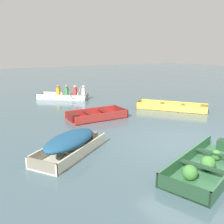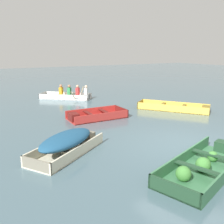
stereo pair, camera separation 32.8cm
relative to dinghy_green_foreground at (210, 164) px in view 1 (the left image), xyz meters
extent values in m
plane|color=#47606B|center=(0.87, 1.50, -0.14)|extent=(80.00, 80.00, 0.00)
cube|color=#387047|center=(-0.03, -0.02, -0.12)|extent=(3.57, 2.18, 0.04)
cube|color=#387047|center=(-0.21, 0.53, 0.03)|extent=(3.22, 1.06, 0.34)
cube|color=#1E3D27|center=(-1.61, -0.52, 0.03)|extent=(0.42, 1.18, 0.34)
cube|color=#1E3D27|center=(0.45, 0.13, 0.12)|extent=(0.49, 1.12, 0.04)
cube|color=#1E3D27|center=(-0.51, -0.18, 0.12)|extent=(0.49, 1.12, 0.04)
sphere|color=#428438|center=(0.52, 0.18, 0.05)|extent=(0.29, 0.29, 0.29)
sphere|color=#428438|center=(-0.19, -0.09, 0.09)|extent=(0.37, 0.37, 0.37)
sphere|color=#428438|center=(-0.96, -0.17, 0.08)|extent=(0.36, 0.36, 0.36)
cube|color=#AD2D28|center=(-0.09, 5.87, -0.12)|extent=(2.63, 1.30, 0.04)
cube|color=#AD2D28|center=(-0.11, 5.29, 0.04)|extent=(2.59, 0.14, 0.36)
cube|color=#AD2D28|center=(-0.07, 6.46, 0.04)|extent=(2.59, 0.14, 0.36)
cube|color=maroon|center=(1.18, 5.83, 0.04)|extent=(0.09, 1.22, 0.36)
cube|color=maroon|center=(-1.20, 5.91, 0.06)|extent=(0.38, 0.56, 0.33)
cube|color=maroon|center=(-0.48, 5.89, 0.14)|extent=(0.20, 1.12, 0.04)
cube|color=maroon|center=(0.30, 5.86, 0.14)|extent=(0.20, 1.12, 0.04)
cube|color=#E5BC47|center=(3.97, 5.27, -0.12)|extent=(2.87, 3.42, 0.04)
cube|color=#E5BC47|center=(4.34, 5.55, 0.05)|extent=(2.13, 2.88, 0.37)
cube|color=#E5BC47|center=(3.60, 5.00, 0.05)|extent=(2.13, 2.88, 0.37)
cube|color=olive|center=(2.94, 6.68, 0.05)|extent=(0.81, 0.61, 0.37)
cube|color=olive|center=(4.90, 4.00, 0.06)|extent=(0.56, 0.55, 0.33)
cube|color=olive|center=(4.28, 4.85, 0.14)|extent=(0.80, 0.64, 0.04)
cube|color=olive|center=(3.65, 5.70, 0.14)|extent=(0.80, 0.64, 0.04)
cube|color=beige|center=(-2.69, 2.80, -0.12)|extent=(2.73, 2.24, 0.04)
cube|color=beige|center=(-2.94, 3.20, 0.03)|extent=(2.23, 1.44, 0.33)
cube|color=beige|center=(-2.43, 2.40, 0.03)|extent=(2.23, 1.44, 0.33)
cube|color=gray|center=(-3.76, 2.12, 0.03)|extent=(0.58, 0.87, 0.33)
cube|color=gray|center=(-1.74, 3.41, 0.04)|extent=(0.54, 0.57, 0.30)
cube|color=gray|center=(-2.36, 3.01, 0.11)|extent=(0.62, 0.84, 0.04)
cube|color=gray|center=(-3.02, 2.59, 0.11)|extent=(0.62, 0.84, 0.04)
ellipsoid|color=navy|center=(-2.69, 2.80, 0.30)|extent=(2.31, 1.94, 0.37)
cube|color=white|center=(0.34, 11.10, -0.12)|extent=(3.03, 2.91, 0.04)
cube|color=white|center=(0.68, 11.46, 0.03)|extent=(2.36, 2.19, 0.33)
cube|color=white|center=(0.01, 10.74, 0.03)|extent=(2.36, 2.19, 0.33)
cube|color=gray|center=(-0.80, 12.16, 0.03)|extent=(0.74, 0.79, 0.33)
cube|color=gray|center=(1.37, 10.15, 0.05)|extent=(0.58, 0.59, 0.30)
cube|color=gray|center=(0.69, 10.78, 0.11)|extent=(0.75, 0.79, 0.04)
cube|color=gray|center=(-0.01, 11.42, 0.11)|extent=(0.75, 0.79, 0.04)
cube|color=orange|center=(0.14, 11.29, 0.35)|extent=(0.32, 0.33, 0.44)
sphere|color=#9E7051|center=(0.14, 11.29, 0.67)|extent=(0.18, 0.18, 0.18)
cube|color=#338C4C|center=(0.55, 10.91, 0.35)|extent=(0.32, 0.33, 0.44)
sphere|color=#9E7051|center=(0.55, 10.91, 0.67)|extent=(0.18, 0.18, 0.18)
cube|color=red|center=(0.95, 10.53, 0.35)|extent=(0.32, 0.33, 0.44)
sphere|color=tan|center=(0.95, 10.53, 0.67)|extent=(0.18, 0.18, 0.18)
cube|color=white|center=(1.36, 10.16, 0.35)|extent=(0.32, 0.33, 0.44)
sphere|color=beige|center=(1.36, 10.16, 0.67)|extent=(0.18, 0.18, 0.18)
cylinder|color=tan|center=(1.51, 11.13, 0.25)|extent=(0.47, 0.50, 0.55)
cylinder|color=tan|center=(0.40, 9.94, 0.25)|extent=(0.47, 0.50, 0.55)
camera|label=1|loc=(-5.33, -3.67, 2.86)|focal=40.00mm
camera|label=2|loc=(-5.05, -3.84, 2.86)|focal=40.00mm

